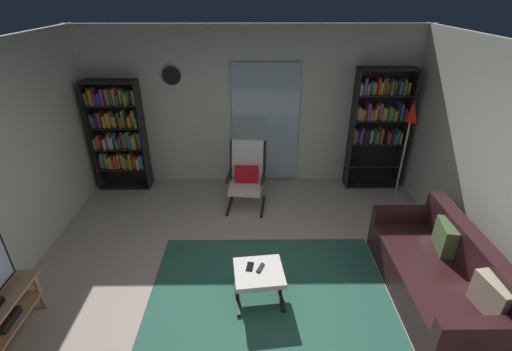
{
  "coord_description": "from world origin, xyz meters",
  "views": [
    {
      "loc": [
        0.04,
        -2.84,
        3.07
      ],
      "look_at": [
        0.08,
        1.19,
        0.95
      ],
      "focal_mm": 25.2,
      "sensor_mm": 36.0,
      "label": 1
    }
  ],
  "objects_px": {
    "floor_lamp_by_shelf": "(409,127)",
    "wall_clock": "(172,76)",
    "leather_sofa": "(440,276)",
    "cell_phone": "(250,267)",
    "tv_remote": "(260,268)",
    "ottoman": "(259,276)",
    "lounge_armchair": "(247,173)",
    "bookshelf_near_tv": "(118,132)",
    "bookshelf_near_sofa": "(378,121)"
  },
  "relations": [
    {
      "from": "floor_lamp_by_shelf",
      "to": "wall_clock",
      "type": "xyz_separation_m",
      "value": [
        -3.44,
        0.95,
        0.51
      ]
    },
    {
      "from": "lounge_armchair",
      "to": "ottoman",
      "type": "relative_size",
      "value": 1.79
    },
    {
      "from": "leather_sofa",
      "to": "tv_remote",
      "type": "relative_size",
      "value": 13.08
    },
    {
      "from": "leather_sofa",
      "to": "floor_lamp_by_shelf",
      "type": "xyz_separation_m",
      "value": [
        0.16,
        1.8,
        1.04
      ]
    },
    {
      "from": "bookshelf_near_tv",
      "to": "lounge_armchair",
      "type": "relative_size",
      "value": 1.78
    },
    {
      "from": "lounge_armchair",
      "to": "tv_remote",
      "type": "height_order",
      "value": "lounge_armchair"
    },
    {
      "from": "floor_lamp_by_shelf",
      "to": "leather_sofa",
      "type": "bearing_deg",
      "value": -94.95
    },
    {
      "from": "lounge_armchair",
      "to": "tv_remote",
      "type": "xyz_separation_m",
      "value": [
        0.17,
        -1.96,
        -0.13
      ]
    },
    {
      "from": "ottoman",
      "to": "wall_clock",
      "type": "relative_size",
      "value": 1.97
    },
    {
      "from": "bookshelf_near_sofa",
      "to": "cell_phone",
      "type": "relative_size",
      "value": 14.31
    },
    {
      "from": "leather_sofa",
      "to": "bookshelf_near_tv",
      "type": "bearing_deg",
      "value": 148.56
    },
    {
      "from": "cell_phone",
      "to": "floor_lamp_by_shelf",
      "type": "xyz_separation_m",
      "value": [
        2.22,
        1.76,
        0.93
      ]
    },
    {
      "from": "wall_clock",
      "to": "floor_lamp_by_shelf",
      "type": "bearing_deg",
      "value": -15.39
    },
    {
      "from": "leather_sofa",
      "to": "floor_lamp_by_shelf",
      "type": "bearing_deg",
      "value": 85.05
    },
    {
      "from": "leather_sofa",
      "to": "ottoman",
      "type": "relative_size",
      "value": 3.3
    },
    {
      "from": "cell_phone",
      "to": "ottoman",
      "type": "bearing_deg",
      "value": -23.24
    },
    {
      "from": "lounge_armchair",
      "to": "leather_sofa",
      "type": "bearing_deg",
      "value": -42.97
    },
    {
      "from": "tv_remote",
      "to": "wall_clock",
      "type": "distance_m",
      "value": 3.36
    },
    {
      "from": "bookshelf_near_sofa",
      "to": "wall_clock",
      "type": "distance_m",
      "value": 3.36
    },
    {
      "from": "bookshelf_near_tv",
      "to": "leather_sofa",
      "type": "bearing_deg",
      "value": -31.44
    },
    {
      "from": "lounge_armchair",
      "to": "cell_phone",
      "type": "height_order",
      "value": "lounge_armchair"
    },
    {
      "from": "leather_sofa",
      "to": "cell_phone",
      "type": "xyz_separation_m",
      "value": [
        -2.06,
        0.04,
        0.11
      ]
    },
    {
      "from": "bookshelf_near_tv",
      "to": "floor_lamp_by_shelf",
      "type": "bearing_deg",
      "value": -10.01
    },
    {
      "from": "bookshelf_near_sofa",
      "to": "ottoman",
      "type": "relative_size",
      "value": 3.51
    },
    {
      "from": "tv_remote",
      "to": "floor_lamp_by_shelf",
      "type": "xyz_separation_m",
      "value": [
        2.11,
        1.78,
        0.93
      ]
    },
    {
      "from": "leather_sofa",
      "to": "wall_clock",
      "type": "relative_size",
      "value": 6.5
    },
    {
      "from": "bookshelf_near_tv",
      "to": "tv_remote",
      "type": "distance_m",
      "value": 3.46
    },
    {
      "from": "bookshelf_near_tv",
      "to": "tv_remote",
      "type": "bearing_deg",
      "value": -48.54
    },
    {
      "from": "tv_remote",
      "to": "wall_clock",
      "type": "height_order",
      "value": "wall_clock"
    },
    {
      "from": "bookshelf_near_sofa",
      "to": "tv_remote",
      "type": "relative_size",
      "value": 13.92
    },
    {
      "from": "bookshelf_near_tv",
      "to": "bookshelf_near_sofa",
      "type": "bearing_deg",
      "value": 0.17
    },
    {
      "from": "bookshelf_near_tv",
      "to": "cell_phone",
      "type": "height_order",
      "value": "bookshelf_near_tv"
    },
    {
      "from": "bookshelf_near_tv",
      "to": "tv_remote",
      "type": "xyz_separation_m",
      "value": [
        2.26,
        -2.55,
        -0.58
      ]
    },
    {
      "from": "bookshelf_near_sofa",
      "to": "lounge_armchair",
      "type": "bearing_deg",
      "value": -163.98
    },
    {
      "from": "lounge_armchair",
      "to": "wall_clock",
      "type": "xyz_separation_m",
      "value": [
        -1.17,
        0.77,
        1.32
      ]
    },
    {
      "from": "floor_lamp_by_shelf",
      "to": "cell_phone",
      "type": "bearing_deg",
      "value": -141.61
    },
    {
      "from": "leather_sofa",
      "to": "floor_lamp_by_shelf",
      "type": "relative_size",
      "value": 1.11
    },
    {
      "from": "leather_sofa",
      "to": "wall_clock",
      "type": "xyz_separation_m",
      "value": [
        -3.29,
        2.75,
        1.55
      ]
    },
    {
      "from": "bookshelf_near_tv",
      "to": "ottoman",
      "type": "relative_size",
      "value": 3.2
    },
    {
      "from": "wall_clock",
      "to": "lounge_armchair",
      "type": "bearing_deg",
      "value": -33.57
    },
    {
      "from": "bookshelf_near_tv",
      "to": "lounge_armchair",
      "type": "distance_m",
      "value": 2.22
    },
    {
      "from": "leather_sofa",
      "to": "cell_phone",
      "type": "relative_size",
      "value": 13.46
    },
    {
      "from": "cell_phone",
      "to": "floor_lamp_by_shelf",
      "type": "bearing_deg",
      "value": 47.11
    },
    {
      "from": "lounge_armchair",
      "to": "cell_phone",
      "type": "relative_size",
      "value": 7.3
    },
    {
      "from": "leather_sofa",
      "to": "tv_remote",
      "type": "xyz_separation_m",
      "value": [
        -1.95,
        0.02,
        0.11
      ]
    },
    {
      "from": "bookshelf_near_sofa",
      "to": "wall_clock",
      "type": "relative_size",
      "value": 6.91
    },
    {
      "from": "leather_sofa",
      "to": "tv_remote",
      "type": "height_order",
      "value": "leather_sofa"
    },
    {
      "from": "bookshelf_near_sofa",
      "to": "tv_remote",
      "type": "height_order",
      "value": "bookshelf_near_sofa"
    },
    {
      "from": "ottoman",
      "to": "floor_lamp_by_shelf",
      "type": "xyz_separation_m",
      "value": [
        2.12,
        1.82,
        1.01
      ]
    },
    {
      "from": "lounge_armchair",
      "to": "tv_remote",
      "type": "relative_size",
      "value": 7.1
    }
  ]
}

